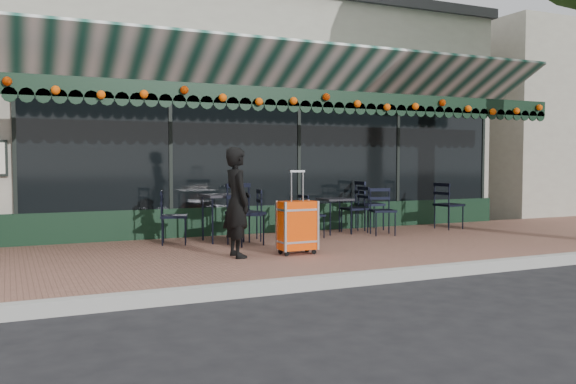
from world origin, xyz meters
name	(u,v)px	position (x,y,z in m)	size (l,w,h in m)	color
ground	(338,285)	(0.00, 0.00, 0.00)	(80.00, 80.00, 0.00)	black
sidewalk	(271,255)	(0.00, 2.00, 0.07)	(18.00, 4.00, 0.15)	brown
curb	(342,280)	(0.00, -0.08, 0.07)	(18.00, 0.16, 0.15)	#9E9E99
restaurant_building	(172,126)	(0.00, 7.84, 2.27)	(12.00, 9.60, 4.50)	gray
neighbor_building_right	(567,131)	(13.00, 8.00, 2.40)	(12.00, 8.00, 4.80)	#A6A292
woman	(237,202)	(-0.68, 1.59, 0.90)	(0.55, 0.36, 1.50)	black
suitcase	(297,226)	(0.18, 1.48, 0.54)	(0.52, 0.30, 1.17)	#EA4107
cafe_table_a	(335,202)	(1.82, 3.34, 0.72)	(0.52, 0.52, 0.64)	black
cafe_table_b	(223,199)	(-0.34, 3.21, 0.84)	(0.62, 0.62, 0.77)	black
chair_a_left	(355,209)	(2.25, 3.38, 0.58)	(0.43, 0.43, 0.85)	black
chair_a_right	(370,205)	(2.75, 3.65, 0.62)	(0.47, 0.47, 0.94)	black
chair_a_front	(383,211)	(2.49, 2.82, 0.57)	(0.42, 0.42, 0.84)	black
chair_a_extra	(449,205)	(4.19, 3.11, 0.60)	(0.45, 0.45, 0.91)	black
chair_b_left	(248,215)	(0.07, 3.12, 0.58)	(0.43, 0.43, 0.85)	black
chair_b_right	(312,216)	(1.19, 3.02, 0.52)	(0.37, 0.37, 0.75)	black
chair_b_front	(246,214)	(-0.16, 2.65, 0.64)	(0.49, 0.49, 0.98)	black
chair_solo	(174,217)	(-1.14, 3.22, 0.58)	(0.43, 0.43, 0.86)	black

